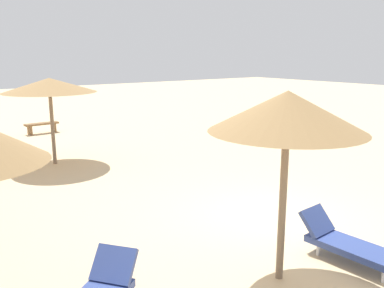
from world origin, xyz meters
TOP-DOWN VIEW (x-y plane):
  - ground_plane at (0.00, 0.00)m, footprint 80.00×80.00m
  - parasol_0 at (-2.28, 7.66)m, footprint 3.00×3.00m
  - parasol_4 at (-1.70, -1.70)m, footprint 2.41×2.41m
  - lounger_4 at (-0.29, -2.05)m, footprint 0.77×1.90m
  - bench_0 at (-0.99, 13.30)m, footprint 1.52×0.47m

SIDE VIEW (x-z plane):
  - ground_plane at x=0.00m, z-range 0.00..0.00m
  - lounger_4 at x=-0.29m, z-range -0.07..0.71m
  - bench_0 at x=-0.99m, z-range 0.10..0.59m
  - parasol_0 at x=-2.28m, z-range 1.18..4.03m
  - parasol_4 at x=-1.70m, z-range 1.21..4.30m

